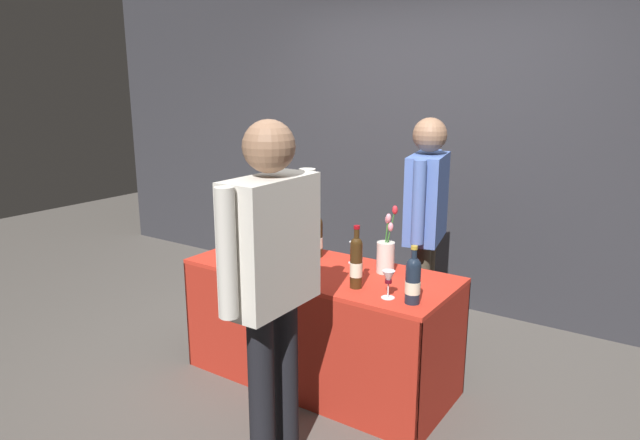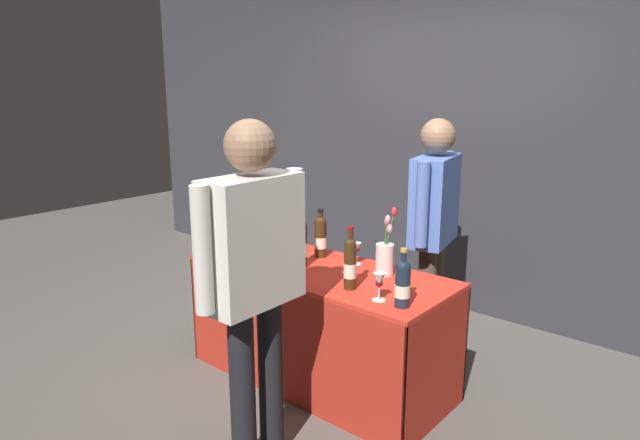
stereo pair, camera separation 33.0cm
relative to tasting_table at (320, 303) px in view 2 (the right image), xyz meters
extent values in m
plane|color=#514C47|center=(0.00, 0.00, -0.50)|extent=(12.00, 12.00, 0.00)
cube|color=#2D2D33|center=(0.00, 1.67, 0.95)|extent=(7.46, 0.12, 2.90)
cube|color=red|center=(0.00, 0.00, 0.21)|extent=(1.63, 0.68, 0.02)
cube|color=#A32519|center=(0.00, -0.33, -0.15)|extent=(1.63, 0.01, 0.71)
cube|color=#A32519|center=(0.00, 0.33, -0.15)|extent=(1.63, 0.01, 0.71)
cube|color=#A32519|center=(-0.81, 0.00, -0.15)|extent=(0.01, 0.68, 0.71)
cube|color=#A32519|center=(0.81, 0.00, -0.15)|extent=(0.01, 0.68, 0.71)
cylinder|color=#38230F|center=(0.34, -0.16, 0.35)|extent=(0.07, 0.07, 0.25)
sphere|color=#38230F|center=(0.34, -0.16, 0.48)|extent=(0.07, 0.07, 0.07)
cylinder|color=#38230F|center=(0.34, -0.16, 0.52)|extent=(0.03, 0.03, 0.08)
cylinder|color=maroon|center=(0.34, -0.16, 0.57)|extent=(0.03, 0.03, 0.02)
cylinder|color=beige|center=(0.34, -0.16, 0.33)|extent=(0.07, 0.07, 0.08)
cylinder|color=#38230F|center=(-0.59, 0.15, 0.33)|extent=(0.07, 0.07, 0.21)
sphere|color=#38230F|center=(-0.59, 0.15, 0.44)|extent=(0.07, 0.07, 0.07)
cylinder|color=#38230F|center=(-0.59, 0.15, 0.48)|extent=(0.03, 0.03, 0.07)
cylinder|color=black|center=(-0.59, 0.15, 0.52)|extent=(0.03, 0.03, 0.02)
cylinder|color=beige|center=(-0.59, 0.15, 0.32)|extent=(0.07, 0.07, 0.07)
cylinder|color=#38230F|center=(-0.10, -0.04, 0.36)|extent=(0.06, 0.06, 0.26)
sphere|color=#38230F|center=(-0.10, -0.04, 0.48)|extent=(0.06, 0.06, 0.06)
cylinder|color=#38230F|center=(-0.10, -0.04, 0.52)|extent=(0.03, 0.03, 0.07)
cylinder|color=maroon|center=(-0.10, -0.04, 0.56)|extent=(0.03, 0.03, 0.02)
cylinder|color=beige|center=(-0.10, -0.04, 0.33)|extent=(0.07, 0.07, 0.08)
cylinder|color=#38230F|center=(-0.15, 0.18, 0.34)|extent=(0.08, 0.08, 0.22)
sphere|color=#38230F|center=(-0.15, 0.18, 0.45)|extent=(0.08, 0.08, 0.08)
cylinder|color=#38230F|center=(-0.15, 0.18, 0.49)|extent=(0.03, 0.03, 0.07)
cylinder|color=black|center=(-0.15, 0.18, 0.53)|extent=(0.04, 0.04, 0.02)
cylinder|color=beige|center=(-0.15, 0.18, 0.32)|extent=(0.08, 0.08, 0.07)
cylinder|color=#192333|center=(0.69, -0.19, 0.33)|extent=(0.08, 0.08, 0.20)
sphere|color=#192333|center=(0.69, -0.19, 0.43)|extent=(0.08, 0.08, 0.08)
cylinder|color=#192333|center=(0.69, -0.19, 0.47)|extent=(0.03, 0.03, 0.08)
cylinder|color=#B7932D|center=(0.69, -0.19, 0.52)|extent=(0.03, 0.03, 0.02)
cylinder|color=beige|center=(0.69, -0.19, 0.31)|extent=(0.08, 0.08, 0.06)
cylinder|color=black|center=(-0.36, -0.05, 0.35)|extent=(0.08, 0.08, 0.25)
sphere|color=black|center=(-0.36, -0.05, 0.48)|extent=(0.08, 0.08, 0.08)
cylinder|color=black|center=(-0.36, -0.05, 0.52)|extent=(0.03, 0.03, 0.09)
cylinder|color=black|center=(-0.36, -0.05, 0.57)|extent=(0.04, 0.04, 0.02)
cylinder|color=beige|center=(-0.36, -0.05, 0.33)|extent=(0.08, 0.08, 0.08)
cylinder|color=#192333|center=(-0.38, 0.06, 0.34)|extent=(0.07, 0.07, 0.23)
sphere|color=#192333|center=(-0.38, 0.06, 0.46)|extent=(0.06, 0.06, 0.06)
cylinder|color=#192333|center=(-0.38, 0.06, 0.50)|extent=(0.03, 0.03, 0.07)
cylinder|color=maroon|center=(-0.38, 0.06, 0.54)|extent=(0.03, 0.03, 0.02)
cylinder|color=beige|center=(-0.38, 0.06, 0.32)|extent=(0.07, 0.07, 0.07)
cylinder|color=silver|center=(-0.24, -0.02, 0.23)|extent=(0.07, 0.07, 0.00)
cylinder|color=silver|center=(-0.24, -0.02, 0.27)|extent=(0.01, 0.01, 0.07)
cone|color=silver|center=(-0.24, -0.02, 0.34)|extent=(0.06, 0.06, 0.07)
cylinder|color=silver|center=(0.12, 0.20, 0.23)|extent=(0.07, 0.07, 0.00)
cylinder|color=silver|center=(0.12, 0.20, 0.27)|extent=(0.01, 0.01, 0.08)
cone|color=silver|center=(0.12, 0.20, 0.33)|extent=(0.07, 0.07, 0.06)
cylinder|color=#590C19|center=(0.12, 0.20, 0.32)|extent=(0.04, 0.04, 0.01)
cylinder|color=silver|center=(0.56, -0.20, 0.23)|extent=(0.07, 0.07, 0.00)
cylinder|color=silver|center=(0.56, -0.20, 0.27)|extent=(0.01, 0.01, 0.07)
cone|color=silver|center=(0.56, -0.20, 0.34)|extent=(0.07, 0.07, 0.07)
cylinder|color=#590C19|center=(0.56, -0.20, 0.32)|extent=(0.04, 0.04, 0.02)
cylinder|color=silver|center=(0.36, 0.15, 0.32)|extent=(0.11, 0.11, 0.18)
cylinder|color=#38722D|center=(0.38, 0.16, 0.46)|extent=(0.05, 0.04, 0.28)
ellipsoid|color=red|center=(0.40, 0.18, 0.61)|extent=(0.03, 0.03, 0.05)
cylinder|color=#38722D|center=(0.37, 0.17, 0.41)|extent=(0.04, 0.02, 0.19)
ellipsoid|color=pink|center=(0.38, 0.16, 0.51)|extent=(0.03, 0.03, 0.05)
cylinder|color=#38722D|center=(0.36, 0.16, 0.43)|extent=(0.01, 0.03, 0.23)
ellipsoid|color=pink|center=(0.36, 0.17, 0.54)|extent=(0.03, 0.03, 0.05)
cylinder|color=#38722D|center=(0.36, 0.17, 0.44)|extent=(0.03, 0.02, 0.24)
ellipsoid|color=pink|center=(0.37, 0.16, 0.56)|extent=(0.03, 0.03, 0.05)
cylinder|color=#4C4233|center=(0.34, 0.81, -0.10)|extent=(0.12, 0.12, 0.80)
cylinder|color=#4C4233|center=(0.38, 0.63, -0.10)|extent=(0.12, 0.12, 0.80)
cube|color=#4C6BB7|center=(0.36, 0.72, 0.58)|extent=(0.31, 0.50, 0.57)
sphere|color=#8C664C|center=(0.36, 0.72, 0.99)|extent=(0.22, 0.22, 0.22)
cylinder|color=#4C6BB7|center=(0.30, 1.00, 0.60)|extent=(0.08, 0.08, 0.52)
cylinder|color=#4C6BB7|center=(0.42, 0.45, 0.60)|extent=(0.08, 0.08, 0.52)
cylinder|color=black|center=(0.28, -0.90, -0.09)|extent=(0.12, 0.12, 0.83)
cylinder|color=black|center=(0.28, -0.72, -0.09)|extent=(0.12, 0.12, 0.83)
cube|color=beige|center=(0.28, -0.81, 0.63)|extent=(0.21, 0.48, 0.59)
sphere|color=#8C664C|center=(0.28, -0.81, 1.05)|extent=(0.23, 0.23, 0.23)
cylinder|color=beige|center=(0.28, -1.09, 0.65)|extent=(0.08, 0.08, 0.54)
cylinder|color=beige|center=(0.28, -0.53, 0.65)|extent=(0.08, 0.08, 0.54)
camera|label=1|loc=(1.79, -2.66, 1.32)|focal=31.47mm
camera|label=2|loc=(2.06, -2.46, 1.32)|focal=31.47mm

